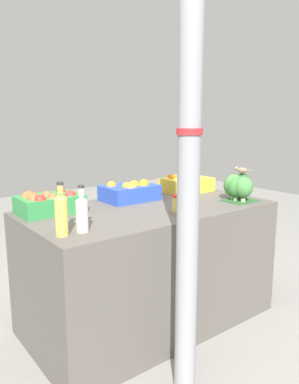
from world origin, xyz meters
TOP-DOWN VIEW (x-y plane):
  - ground_plane at (0.00, 0.00)m, footprint 10.00×10.00m
  - market_table at (0.00, 0.00)m, footprint 1.64×0.86m
  - support_pole at (-0.27, -0.66)m, footprint 0.12×0.12m
  - apple_crate at (-0.60, 0.25)m, footprint 0.38×0.27m
  - orange_crate at (0.02, 0.25)m, footprint 0.38×0.27m
  - carrot_crate at (0.57, 0.25)m, footprint 0.38×0.27m
  - broccoli_pile at (0.62, -0.24)m, footprint 0.22×0.23m
  - juice_bottle_golden at (-0.74, -0.24)m, footprint 0.06×0.06m
  - juice_bottle_cloudy at (-0.62, -0.24)m, footprint 0.06×0.06m
  - pickle_jar at (0.05, -0.25)m, footprint 0.11×0.11m
  - sparrow_bird at (0.64, -0.24)m, footprint 0.07×0.13m

SIDE VIEW (x-z plane):
  - ground_plane at x=0.00m, z-range 0.00..0.00m
  - market_table at x=0.00m, z-range 0.00..0.82m
  - pickle_jar at x=0.05m, z-range 0.82..0.93m
  - carrot_crate at x=0.57m, z-range 0.81..0.95m
  - orange_crate at x=0.02m, z-range 0.81..0.96m
  - apple_crate at x=-0.60m, z-range 0.82..0.96m
  - juice_bottle_cloudy at x=-0.62m, z-range 0.80..1.04m
  - broccoli_pile at x=0.62m, z-range 0.83..1.02m
  - juice_bottle_golden at x=-0.74m, z-range 0.80..1.07m
  - sparrow_bird at x=0.64m, z-range 1.02..1.07m
  - support_pole at x=-0.27m, z-range 0.00..2.43m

